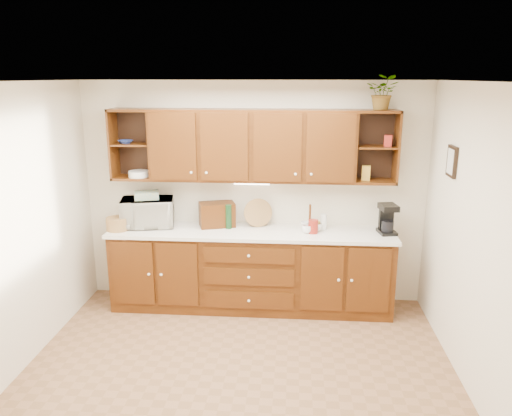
% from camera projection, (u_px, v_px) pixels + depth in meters
% --- Properties ---
extents(floor, '(4.00, 4.00, 0.00)m').
position_uv_depth(floor, '(238.00, 377.00, 4.52)').
color(floor, brown).
rests_on(floor, ground).
extents(ceiling, '(4.00, 4.00, 0.00)m').
position_uv_depth(ceiling, '(234.00, 81.00, 3.86)').
color(ceiling, white).
rests_on(ceiling, back_wall).
extents(back_wall, '(4.00, 0.00, 4.00)m').
position_uv_depth(back_wall, '(253.00, 194.00, 5.88)').
color(back_wall, beige).
rests_on(back_wall, floor).
extents(left_wall, '(0.00, 3.50, 3.50)m').
position_uv_depth(left_wall, '(8.00, 235.00, 4.34)').
color(left_wall, beige).
rests_on(left_wall, floor).
extents(right_wall, '(0.00, 3.50, 3.50)m').
position_uv_depth(right_wall, '(481.00, 247.00, 4.04)').
color(right_wall, beige).
rests_on(right_wall, floor).
extents(base_cabinets, '(3.20, 0.60, 0.90)m').
position_uv_depth(base_cabinets, '(251.00, 270.00, 5.81)').
color(base_cabinets, '#361806').
rests_on(base_cabinets, floor).
extents(countertop, '(3.24, 0.64, 0.04)m').
position_uv_depth(countertop, '(251.00, 232.00, 5.68)').
color(countertop, silver).
rests_on(countertop, base_cabinets).
extents(upper_cabinets, '(3.20, 0.33, 0.80)m').
position_uv_depth(upper_cabinets, '(253.00, 145.00, 5.57)').
color(upper_cabinets, '#361806').
rests_on(upper_cabinets, back_wall).
extents(undercabinet_light, '(0.40, 0.05, 0.02)m').
position_uv_depth(undercabinet_light, '(252.00, 183.00, 5.63)').
color(undercabinet_light, white).
rests_on(undercabinet_light, upper_cabinets).
extents(framed_picture, '(0.03, 0.24, 0.30)m').
position_uv_depth(framed_picture, '(452.00, 161.00, 4.77)').
color(framed_picture, black).
rests_on(framed_picture, right_wall).
extents(wicker_basket, '(0.33, 0.33, 0.15)m').
position_uv_depth(wicker_basket, '(118.00, 224.00, 5.67)').
color(wicker_basket, '#95653E').
rests_on(wicker_basket, countertop).
extents(microwave, '(0.66, 0.51, 0.33)m').
position_uv_depth(microwave, '(148.00, 212.00, 5.81)').
color(microwave, beige).
rests_on(microwave, countertop).
extents(towel_stack, '(0.32, 0.27, 0.08)m').
position_uv_depth(towel_stack, '(147.00, 195.00, 5.75)').
color(towel_stack, tan).
rests_on(towel_stack, microwave).
extents(wine_bottle, '(0.09, 0.09, 0.28)m').
position_uv_depth(wine_bottle, '(229.00, 217.00, 5.71)').
color(wine_bottle, black).
rests_on(wine_bottle, countertop).
extents(woven_tray, '(0.34, 0.17, 0.33)m').
position_uv_depth(woven_tray, '(258.00, 225.00, 5.83)').
color(woven_tray, '#95653E').
rests_on(woven_tray, countertop).
extents(bread_box, '(0.46, 0.36, 0.28)m').
position_uv_depth(bread_box, '(217.00, 214.00, 5.81)').
color(bread_box, '#361806').
rests_on(bread_box, countertop).
extents(mug_tree, '(0.26, 0.27, 0.31)m').
position_uv_depth(mug_tree, '(310.00, 227.00, 5.64)').
color(mug_tree, '#361806').
rests_on(mug_tree, countertop).
extents(canister_red, '(0.11, 0.11, 0.15)m').
position_uv_depth(canister_red, '(313.00, 227.00, 5.56)').
color(canister_red, maroon).
rests_on(canister_red, countertop).
extents(canister_white, '(0.09, 0.09, 0.18)m').
position_uv_depth(canister_white, '(324.00, 222.00, 5.71)').
color(canister_white, white).
rests_on(canister_white, countertop).
extents(canister_yellow, '(0.09, 0.09, 0.11)m').
position_uv_depth(canister_yellow, '(316.00, 226.00, 5.66)').
color(canister_yellow, gold).
rests_on(canister_yellow, countertop).
extents(coffee_maker, '(0.21, 0.26, 0.33)m').
position_uv_depth(coffee_maker, '(387.00, 219.00, 5.55)').
color(coffee_maker, black).
rests_on(coffee_maker, countertop).
extents(bowl_stack, '(0.20, 0.20, 0.04)m').
position_uv_depth(bowl_stack, '(125.00, 142.00, 5.65)').
color(bowl_stack, navy).
rests_on(bowl_stack, upper_cabinets).
extents(plate_stack, '(0.31, 0.31, 0.07)m').
position_uv_depth(plate_stack, '(139.00, 174.00, 5.72)').
color(plate_stack, white).
rests_on(plate_stack, upper_cabinets).
extents(pantry_box_yellow, '(0.10, 0.09, 0.16)m').
position_uv_depth(pantry_box_yellow, '(366.00, 173.00, 5.52)').
color(pantry_box_yellow, gold).
rests_on(pantry_box_yellow, upper_cabinets).
extents(pantry_box_red, '(0.10, 0.09, 0.12)m').
position_uv_depth(pantry_box_red, '(388.00, 141.00, 5.40)').
color(pantry_box_red, maroon).
rests_on(pantry_box_red, upper_cabinets).
extents(potted_plant, '(0.40, 0.37, 0.37)m').
position_uv_depth(potted_plant, '(383.00, 92.00, 5.28)').
color(potted_plant, '#999999').
rests_on(potted_plant, upper_cabinets).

